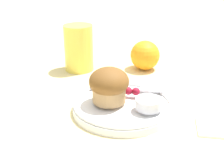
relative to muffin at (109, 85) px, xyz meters
The scene contains 8 objects.
ground_plane 0.07m from the muffin, 15.60° to the left, with size 3.00×3.00×0.00m, color beige.
plate 0.05m from the muffin, ahead, with size 0.19×0.19×0.02m.
muffin is the anchor object (origin of this frame).
cream_ramekin 0.08m from the muffin, 13.04° to the right, with size 0.05×0.05×0.02m.
berry_pair 0.06m from the muffin, 39.60° to the left, with size 0.03×0.02×0.02m.
butter_knife 0.07m from the muffin, 66.42° to the left, with size 0.15×0.02×0.00m.
orange_fruit 0.24m from the muffin, 77.25° to the left, with size 0.07×0.07×0.07m.
juice_glass 0.23m from the muffin, 118.90° to the left, with size 0.07×0.07×0.12m.
Camera 1 is at (0.05, -0.54, 0.29)m, focal length 50.00 mm.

